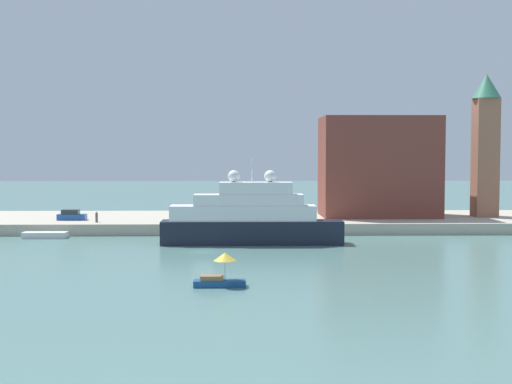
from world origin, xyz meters
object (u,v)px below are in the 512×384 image
at_px(small_motorboat, 221,273).
at_px(bell_tower, 486,139).
at_px(work_barge, 45,235).
at_px(mooring_bollard, 206,221).
at_px(large_yacht, 250,219).
at_px(harbor_building, 378,167).
at_px(parked_car, 72,216).
at_px(person_figure, 97,217).

relative_size(small_motorboat, bell_tower, 0.20).
relative_size(small_motorboat, work_barge, 0.77).
distance_m(small_motorboat, mooring_bollard, 38.10).
height_order(large_yacht, harbor_building, harbor_building).
xyz_separation_m(large_yacht, mooring_bollard, (-6.04, 9.80, -1.25)).
distance_m(small_motorboat, harbor_building, 55.07).
height_order(parked_car, person_figure, person_figure).
bearing_deg(small_motorboat, work_barge, 125.59).
bearing_deg(person_figure, mooring_bollard, -7.67).
bearing_deg(parked_car, mooring_bollard, -15.40).
distance_m(parked_car, person_figure, 5.59).
bearing_deg(person_figure, small_motorboat, -64.64).
distance_m(bell_tower, person_figure, 60.53).
distance_m(large_yacht, mooring_bollard, 11.58).
xyz_separation_m(small_motorboat, bell_tower, (39.91, 48.17, 12.46)).
distance_m(harbor_building, person_figure, 43.91).
bearing_deg(parked_car, large_yacht, -30.34).
distance_m(large_yacht, harbor_building, 30.03).
bearing_deg(parked_car, work_barge, -99.97).
distance_m(small_motorboat, person_figure, 44.38).
relative_size(large_yacht, small_motorboat, 5.07).
distance_m(large_yacht, bell_tower, 43.40).
height_order(large_yacht, work_barge, large_yacht).
bearing_deg(harbor_building, person_figure, -167.89).
bearing_deg(work_barge, person_figure, 41.47).
distance_m(work_barge, parked_car, 9.01).
relative_size(harbor_building, mooring_bollard, 25.84).
bearing_deg(work_barge, mooring_bollard, 8.15).
distance_m(large_yacht, small_motorboat, 28.37).
bearing_deg(mooring_bollard, bell_tower, 13.33).
bearing_deg(work_barge, large_yacht, -13.53).
relative_size(work_barge, parked_car, 1.42).
height_order(large_yacht, person_figure, large_yacht).
xyz_separation_m(large_yacht, small_motorboat, (-2.85, -28.15, -1.99)).
height_order(bell_tower, person_figure, bell_tower).
bearing_deg(bell_tower, work_barge, -168.39).
xyz_separation_m(large_yacht, parked_car, (-26.26, 15.37, -0.92)).
bearing_deg(bell_tower, mooring_bollard, -166.67).
height_order(large_yacht, mooring_bollard, large_yacht).
distance_m(bell_tower, mooring_bollard, 45.82).
distance_m(bell_tower, parked_car, 64.50).
bearing_deg(work_barge, small_motorboat, -54.41).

